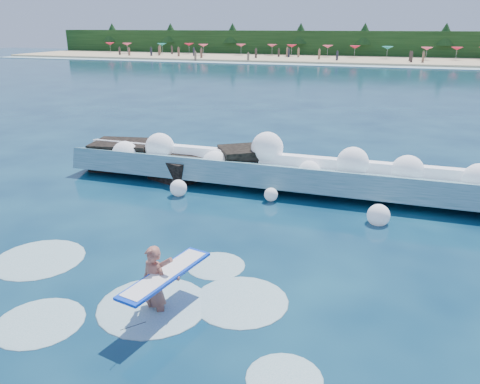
% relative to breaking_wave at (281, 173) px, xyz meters
% --- Properties ---
extents(ground, '(200.00, 200.00, 0.00)m').
position_rel_breaking_wave_xyz_m(ground, '(-1.71, -6.45, -0.53)').
color(ground, '#07233E').
rests_on(ground, ground).
extents(beach, '(140.00, 20.00, 0.40)m').
position_rel_breaking_wave_xyz_m(beach, '(-1.71, 71.55, -0.33)').
color(beach, tan).
rests_on(beach, ground).
extents(wet_band, '(140.00, 5.00, 0.08)m').
position_rel_breaking_wave_xyz_m(wet_band, '(-1.71, 60.55, -0.49)').
color(wet_band, silver).
rests_on(wet_band, ground).
extents(treeline, '(140.00, 4.00, 5.00)m').
position_rel_breaking_wave_xyz_m(treeline, '(-1.71, 81.55, 1.97)').
color(treeline, black).
rests_on(treeline, ground).
extents(breaking_wave, '(17.51, 2.75, 1.51)m').
position_rel_breaking_wave_xyz_m(breaking_wave, '(0.00, 0.00, 0.00)').
color(breaking_wave, teal).
rests_on(breaking_wave, ground).
extents(rock_cluster, '(8.52, 3.56, 1.50)m').
position_rel_breaking_wave_xyz_m(rock_cluster, '(-4.69, 0.21, -0.05)').
color(rock_cluster, black).
rests_on(rock_cluster, ground).
extents(surfer_with_board, '(1.23, 3.03, 1.89)m').
position_rel_breaking_wave_xyz_m(surfer_with_board, '(-0.48, -9.41, 0.17)').
color(surfer_with_board, '#A55F4D').
rests_on(surfer_with_board, ground).
extents(wave_spray, '(15.02, 4.23, 2.12)m').
position_rel_breaking_wave_xyz_m(wave_spray, '(0.01, -0.12, 0.47)').
color(wave_spray, white).
rests_on(wave_spray, ground).
extents(surf_foam, '(9.46, 5.36, 0.13)m').
position_rel_breaking_wave_xyz_m(surf_foam, '(-1.43, -8.93, -0.53)').
color(surf_foam, silver).
rests_on(surf_foam, ground).
extents(beach_umbrellas, '(111.41, 5.98, 0.50)m').
position_rel_breaking_wave_xyz_m(beach_umbrellas, '(-1.45, 74.38, 1.72)').
color(beach_umbrellas, red).
rests_on(beach_umbrellas, ground).
extents(beachgoers, '(106.22, 11.80, 1.93)m').
position_rel_breaking_wave_xyz_m(beachgoers, '(4.75, 68.18, 0.58)').
color(beachgoers, '#3F332D').
rests_on(beachgoers, ground).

